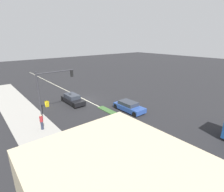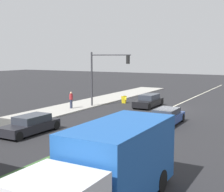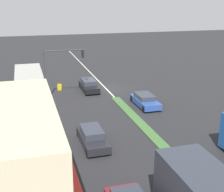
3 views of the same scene
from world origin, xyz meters
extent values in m
plane|color=#232326|center=(0.00, 18.00, 0.00)|extent=(160.00, 160.00, 0.00)
cube|color=#9E9B93|center=(9.00, 18.50, 0.06)|extent=(4.00, 73.00, 0.12)
cube|color=beige|center=(0.00, 0.00, 0.00)|extent=(0.16, 60.00, 0.01)
cube|color=#C6B793|center=(10.52, 22.14, 3.09)|extent=(4.33, 9.82, 5.93)
cube|color=red|center=(8.00, 22.14, 2.92)|extent=(0.70, 7.86, 0.20)
cylinder|color=#333338|center=(7.55, 2.85, 2.92)|extent=(0.18, 0.18, 5.60)
cylinder|color=#333338|center=(5.30, 2.85, 5.42)|extent=(4.50, 0.12, 0.12)
cube|color=black|center=(3.35, 2.85, 4.97)|extent=(0.28, 0.24, 0.84)
sphere|color=red|center=(3.35, 2.72, 5.24)|extent=(0.18, 0.18, 0.18)
sphere|color=gold|center=(3.35, 2.72, 4.97)|extent=(0.18, 0.18, 0.18)
sphere|color=green|center=(3.35, 2.72, 4.70)|extent=(0.18, 0.18, 0.18)
cylinder|color=#282D42|center=(8.37, 5.40, 0.56)|extent=(0.26, 0.26, 0.89)
cylinder|color=maroon|center=(8.37, 5.40, 1.28)|extent=(0.34, 0.34, 0.55)
sphere|color=tan|center=(8.37, 5.40, 1.67)|extent=(0.22, 0.22, 0.22)
cube|color=yellow|center=(5.62, -0.97, 0.43)|extent=(0.45, 0.21, 0.84)
cube|color=yellow|center=(5.62, -0.65, 0.43)|extent=(0.45, 0.21, 0.84)
cube|color=#284793|center=(-2.20, 7.48, 0.48)|extent=(1.83, 4.34, 0.59)
cube|color=#2D333D|center=(-2.20, 7.26, 1.00)|extent=(1.56, 2.39, 0.46)
cylinder|color=black|center=(-3.02, 9.22, 0.33)|extent=(0.22, 0.66, 0.66)
cylinder|color=black|center=(-1.38, 9.22, 0.33)|extent=(0.22, 0.66, 0.66)
cylinder|color=black|center=(-3.02, 5.73, 0.33)|extent=(0.22, 0.66, 0.66)
cylinder|color=black|center=(-1.38, 5.73, 0.33)|extent=(0.22, 0.66, 0.66)
cube|color=black|center=(5.00, 14.70, 0.46)|extent=(1.73, 4.45, 0.58)
cube|color=#2D333D|center=(5.00, 14.48, 1.00)|extent=(1.47, 2.45, 0.50)
cylinder|color=black|center=(4.23, 16.52, 0.31)|extent=(0.22, 0.62, 0.62)
cylinder|color=black|center=(5.77, 16.52, 0.31)|extent=(0.22, 0.62, 0.62)
cylinder|color=black|center=(4.23, 12.88, 0.31)|extent=(0.22, 0.62, 0.62)
cylinder|color=black|center=(5.77, 12.88, 0.31)|extent=(0.22, 0.62, 0.62)
cube|color=black|center=(2.20, 0.27, 0.49)|extent=(1.73, 4.50, 0.61)
cube|color=#2D333D|center=(2.20, 0.05, 1.07)|extent=(1.47, 2.47, 0.54)
cylinder|color=black|center=(1.44, 2.08, 0.34)|extent=(0.22, 0.68, 0.68)
cylinder|color=black|center=(2.96, 2.08, 0.34)|extent=(0.22, 0.68, 0.68)
cylinder|color=black|center=(1.44, -1.53, 0.34)|extent=(0.22, 0.68, 0.68)
cylinder|color=black|center=(2.96, -1.53, 0.34)|extent=(0.22, 0.68, 0.68)
camera|label=1|loc=(13.06, 22.42, 9.09)|focal=28.00mm
camera|label=2|loc=(-10.08, 30.30, 5.29)|focal=50.00mm
camera|label=3|loc=(9.58, 35.89, 10.67)|focal=50.00mm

